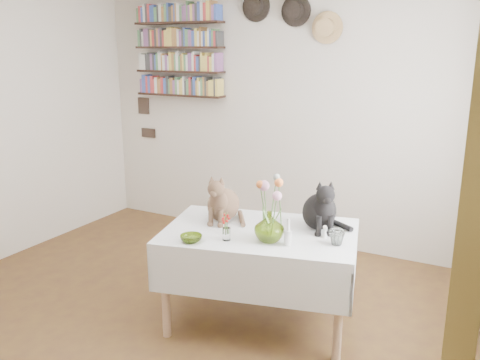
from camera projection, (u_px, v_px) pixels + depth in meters
The scene contains 15 objects.
room at pixel (126, 159), 2.99m from camera, with size 4.08×4.58×2.58m.
curtain at pixel (475, 236), 2.05m from camera, with size 0.12×0.38×2.10m, color brown.
dining_table at pixel (260, 254), 3.47m from camera, with size 1.44×1.11×0.69m.
tabby_cat at pixel (223, 196), 3.59m from camera, with size 0.24×0.30×0.35m, color brown, non-canonical shape.
black_cat at pixel (320, 202), 3.43m from camera, with size 0.25×0.31×0.37m, color black, non-canonical shape.
flower_vase at pixel (269, 226), 3.21m from camera, with size 0.19×0.19×0.20m, color #8EAD2E.
green_bowl at pixel (191, 238), 3.22m from camera, with size 0.14×0.14×0.04m, color #8EAD2E.
drinking_glass at pixel (337, 237), 3.17m from camera, with size 0.10×0.10×0.10m, color white.
candlestick at pixel (288, 236), 3.16m from camera, with size 0.05×0.05×0.18m.
berry_jar at pixel (226, 227), 3.23m from camera, with size 0.05×0.05×0.21m.
porcelain_figurine at pixel (325, 232), 3.29m from camera, with size 0.04×0.04×0.08m.
flower_bouquet at pixel (271, 189), 3.16m from camera, with size 0.17×0.12×0.39m.
bookshelf_unit at pixel (179, 51), 5.18m from camera, with size 1.00×0.16×0.91m.
wall_hats at pixel (291, 15), 4.57m from camera, with size 0.98×0.09×0.48m.
wall_art_plaques at pixel (146, 117), 5.67m from camera, with size 0.21×0.02×0.44m.
Camera 1 is at (1.97, -2.26, 1.89)m, focal length 38.00 mm.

